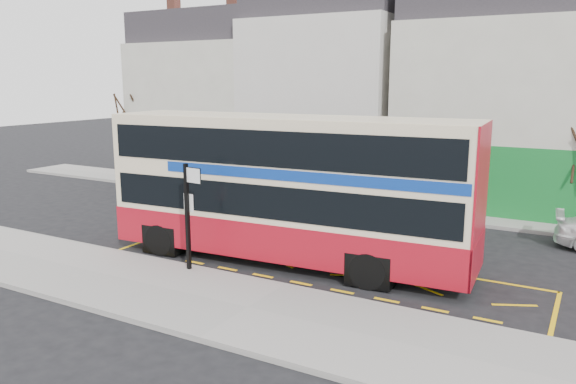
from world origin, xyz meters
The scene contains 13 objects.
ground centered at (0.00, 0.00, 0.00)m, with size 120.00×120.00×0.00m, color black.
pavement centered at (0.00, -2.30, 0.07)m, with size 40.00×4.00×0.15m, color gray.
kerb centered at (0.00, -0.38, 0.07)m, with size 40.00×0.15×0.15m, color gray.
far_pavement centered at (0.00, 11.00, 0.07)m, with size 50.00×3.00×0.15m, color gray.
road_markings centered at (0.00, 1.60, 0.01)m, with size 14.00×3.40×0.01m, color yellow, non-canonical shape.
terrace_far_left centered at (-13.50, 14.99, 4.82)m, with size 8.00×8.01×10.80m.
terrace_left centered at (-5.50, 14.99, 5.32)m, with size 8.00×8.01×11.80m.
terrace_green_shop centered at (3.50, 14.99, 5.07)m, with size 9.00×8.01×11.30m.
double_decker_bus centered at (-1.09, 1.84, 2.53)m, with size 12.19×3.54×4.81m.
bus_stop_post centered at (-3.19, -0.67, 2.12)m, with size 0.81×0.21×3.32m.
car_silver centered at (-9.63, 8.70, 0.66)m, with size 1.55×3.85×1.31m, color #A0A0A4.
car_grey centered at (-3.18, 9.12, 0.63)m, with size 1.34×3.85×1.27m, color #484B51.
street_tree_left centered at (-17.50, 11.57, 4.46)m, with size 3.02×3.02×6.53m.
Camera 1 is at (7.60, -13.74, 5.96)m, focal length 35.00 mm.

